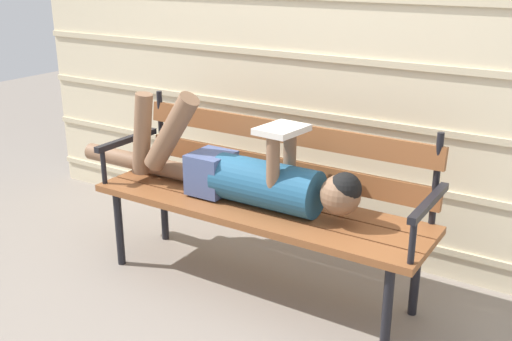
% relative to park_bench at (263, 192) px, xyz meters
% --- Properties ---
extents(ground_plane, '(12.00, 12.00, 0.00)m').
position_rel_park_bench_xyz_m(ground_plane, '(-0.00, -0.13, -0.52)').
color(ground_plane, gray).
extents(house_siding, '(4.27, 0.08, 2.26)m').
position_rel_park_bench_xyz_m(house_siding, '(-0.00, 0.59, 0.61)').
color(house_siding, beige).
rests_on(house_siding, ground).
extents(park_bench, '(1.78, 0.51, 0.91)m').
position_rel_park_bench_xyz_m(park_bench, '(0.00, 0.00, 0.00)').
color(park_bench, brown).
rests_on(park_bench, ground).
extents(reclining_person, '(1.79, 0.26, 0.54)m').
position_rel_park_bench_xyz_m(reclining_person, '(-0.11, -0.07, 0.11)').
color(reclining_person, '#23567A').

